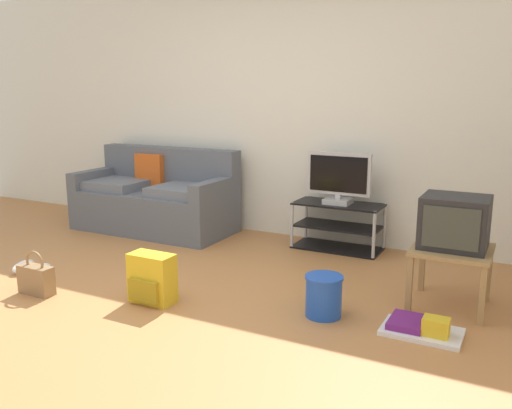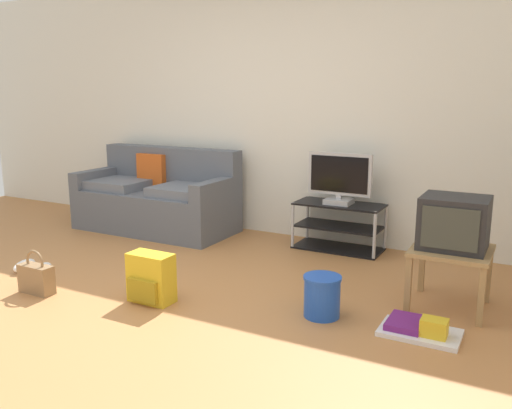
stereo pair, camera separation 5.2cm
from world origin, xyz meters
name	(u,v)px [view 1 (the left image)]	position (x,y,z in m)	size (l,w,h in m)	color
ground_plane	(128,313)	(0.00, 0.00, -0.01)	(9.00, 9.80, 0.02)	#B27542
wall_back	(278,108)	(0.00, 2.45, 1.35)	(9.00, 0.10, 2.70)	silver
couch	(156,199)	(-1.25, 1.94, 0.34)	(1.76, 0.82, 0.90)	#565B66
tv_stand	(338,226)	(0.80, 2.15, 0.23)	(0.85, 0.40, 0.46)	black
flat_tv	(339,179)	(0.80, 2.13, 0.70)	(0.62, 0.22, 0.49)	#B2B2B7
side_table	(452,257)	(1.99, 1.15, 0.37)	(0.53, 0.53, 0.44)	#9E7A4C
crt_tv	(455,222)	(1.99, 1.16, 0.62)	(0.45, 0.40, 0.37)	#232326
backpack	(152,279)	(0.05, 0.22, 0.18)	(0.33, 0.25, 0.37)	gold
handbag	(36,279)	(-0.84, -0.06, 0.12)	(0.29, 0.11, 0.34)	olive
cleaning_bucket	(324,295)	(1.25, 0.57, 0.15)	(0.26, 0.26, 0.29)	blue
sneakers_pair	(32,268)	(-1.26, 0.25, 0.04)	(0.41, 0.29, 0.09)	white
floor_tray	(421,328)	(1.90, 0.59, 0.04)	(0.50, 0.32, 0.14)	silver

